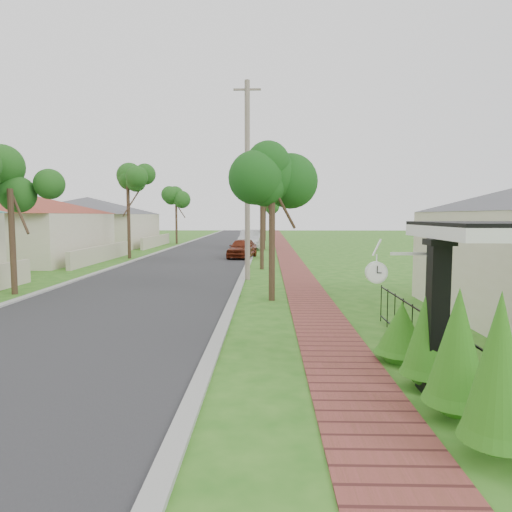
% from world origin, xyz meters
% --- Properties ---
extents(ground, '(160.00, 160.00, 0.00)m').
position_xyz_m(ground, '(0.00, 0.00, 0.00)').
color(ground, '#2A6919').
rests_on(ground, ground).
extents(road, '(7.00, 120.00, 0.02)m').
position_xyz_m(road, '(-3.00, 20.00, 0.00)').
color(road, '#28282B').
rests_on(road, ground).
extents(kerb_right, '(0.30, 120.00, 0.10)m').
position_xyz_m(kerb_right, '(0.65, 20.00, 0.00)').
color(kerb_right, '#9E9E99').
rests_on(kerb_right, ground).
extents(kerb_left, '(0.30, 120.00, 0.10)m').
position_xyz_m(kerb_left, '(-6.65, 20.00, 0.00)').
color(kerb_left, '#9E9E99').
rests_on(kerb_left, ground).
extents(sidewalk, '(1.50, 120.00, 0.03)m').
position_xyz_m(sidewalk, '(3.25, 20.00, 0.00)').
color(sidewalk, brown).
rests_on(sidewalk, ground).
extents(porch_post, '(0.48, 0.48, 2.52)m').
position_xyz_m(porch_post, '(4.55, -1.00, 1.12)').
color(porch_post, black).
rests_on(porch_post, ground).
extents(picket_fence, '(0.03, 8.02, 1.00)m').
position_xyz_m(picket_fence, '(4.90, -0.00, 0.53)').
color(picket_fence, black).
rests_on(picket_fence, ground).
extents(street_trees, '(10.70, 37.65, 5.89)m').
position_xyz_m(street_trees, '(-2.87, 26.84, 4.54)').
color(street_trees, '#382619').
rests_on(street_trees, ground).
extents(hedge_row, '(0.91, 4.59, 2.19)m').
position_xyz_m(hedge_row, '(4.45, -1.37, 0.85)').
color(hedge_row, '#135B12').
rests_on(hedge_row, ground).
extents(far_house_red, '(15.56, 15.56, 4.60)m').
position_xyz_m(far_house_red, '(-14.97, 20.00, 2.34)').
color(far_house_red, beige).
rests_on(far_house_red, ground).
extents(far_house_grey, '(15.56, 15.56, 4.60)m').
position_xyz_m(far_house_grey, '(-14.97, 34.00, 2.34)').
color(far_house_grey, beige).
rests_on(far_house_grey, ground).
extents(parked_car_red, '(2.14, 4.07, 1.32)m').
position_xyz_m(parked_car_red, '(0.08, 22.44, 0.66)').
color(parked_car_red, '#62200E').
rests_on(parked_car_red, ground).
extents(parked_car_white, '(2.10, 5.08, 1.64)m').
position_xyz_m(parked_car_white, '(0.40, 30.64, 0.82)').
color(parked_car_white, silver).
rests_on(parked_car_white, ground).
extents(near_tree, '(2.10, 2.10, 5.40)m').
position_xyz_m(near_tree, '(1.95, 7.00, 4.30)').
color(near_tree, '#382619').
rests_on(near_tree, ground).
extents(utility_pole, '(1.20, 0.24, 8.74)m').
position_xyz_m(utility_pole, '(0.90, 11.99, 4.43)').
color(utility_pole, gray).
rests_on(utility_pole, ground).
extents(station_clock, '(1.04, 0.13, 0.53)m').
position_xyz_m(station_clock, '(3.70, -0.60, 1.95)').
color(station_clock, white).
rests_on(station_clock, ground).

